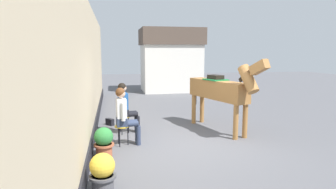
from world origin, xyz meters
TOP-DOWN VIEW (x-y plane):
  - ground_plane at (0.00, 3.00)m, footprint 40.00×40.00m
  - pub_facade_wall at (-2.55, 1.50)m, footprint 0.34×14.00m
  - distant_cottage at (1.40, 9.69)m, footprint 3.40×2.60m
  - seated_visitor_near at (-1.64, 0.22)m, footprint 0.61×0.49m
  - seated_visitor_far at (-1.56, 1.27)m, footprint 0.61×0.48m
  - saddled_horse_center at (1.04, 1.01)m, footprint 1.15×2.90m
  - flower_planter_near at (-2.09, -2.10)m, footprint 0.43×0.43m
  - flower_planter_far at (-2.11, -0.48)m, footprint 0.43×0.43m
  - satchel_bag at (-2.00, 2.24)m, footprint 0.27×0.29m

SIDE VIEW (x-z plane):
  - ground_plane at x=0.00m, z-range 0.00..0.00m
  - satchel_bag at x=-2.00m, z-range 0.00..0.20m
  - flower_planter_near at x=-2.09m, z-range 0.01..0.65m
  - flower_planter_far at x=-2.11m, z-range 0.01..0.65m
  - seated_visitor_near at x=-1.64m, z-range 0.08..1.47m
  - seated_visitor_far at x=-1.56m, z-range 0.08..1.47m
  - saddled_horse_center at x=1.04m, z-range 0.13..2.19m
  - pub_facade_wall at x=-2.55m, z-range -0.16..3.24m
  - distant_cottage at x=1.40m, z-range 0.05..3.55m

